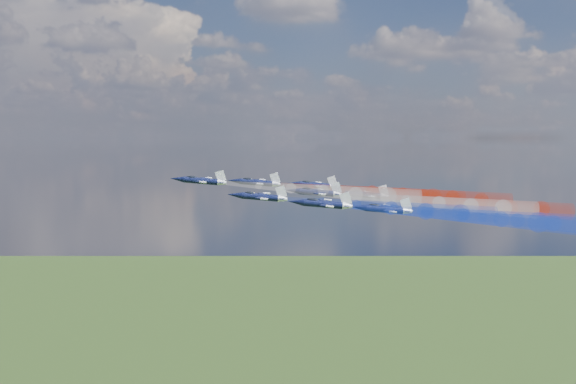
{
  "coord_description": "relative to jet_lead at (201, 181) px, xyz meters",
  "views": [
    {
      "loc": [
        -46.55,
        -120.34,
        166.3
      ],
      "look_at": [
        -22.55,
        24.26,
        155.12
      ],
      "focal_mm": 44.19,
      "sensor_mm": 36.0,
      "label": 1
    }
  ],
  "objects": [
    {
      "name": "trail_outer_right",
      "position": [
        52.08,
        8.78,
        -4.16
      ],
      "size": [
        40.82,
        11.41,
        7.41
      ],
      "primitive_type": null,
      "rotation": [
        0.08,
        -0.04,
        1.39
      ],
      "color": "red"
    },
    {
      "name": "trail_rear_right",
      "position": [
        61.38,
        -1.51,
        -5.72
      ],
      "size": [
        40.82,
        11.41,
        7.41
      ],
      "primitive_type": null,
      "rotation": [
        0.08,
        -0.04,
        1.39
      ],
      "color": "red"
    },
    {
      "name": "jet_inner_right",
      "position": [
        12.48,
        6.65,
        -0.9
      ],
      "size": [
        13.78,
        11.76,
        4.51
      ],
      "primitive_type": null,
      "rotation": [
        0.08,
        -0.04,
        1.39
      ],
      "color": "black"
    },
    {
      "name": "jet_outer_right",
      "position": [
        26.97,
        13.36,
        -2.09
      ],
      "size": [
        13.78,
        11.76,
        4.51
      ],
      "primitive_type": null,
      "rotation": [
        0.08,
        -0.04,
        1.39
      ],
      "color": "black"
    },
    {
      "name": "trail_rear_left",
      "position": [
        59.32,
        -22.73,
        -6.81
      ],
      "size": [
        40.82,
        11.41,
        7.41
      ],
      "primitive_type": null,
      "rotation": [
        0.08,
        -0.04,
        1.39
      ],
      "color": "blue"
    },
    {
      "name": "trail_inner_right",
      "position": [
        37.58,
        2.06,
        -2.97
      ],
      "size": [
        40.82,
        11.41,
        7.41
      ],
      "primitive_type": null,
      "rotation": [
        0.08,
        -0.04,
        1.39
      ],
      "color": "red"
    },
    {
      "name": "jet_lead",
      "position": [
        0.0,
        0.0,
        0.0
      ],
      "size": [
        13.78,
        11.76,
        4.51
      ],
      "primitive_type": null,
      "rotation": [
        0.08,
        -0.04,
        1.39
      ],
      "color": "black"
    },
    {
      "name": "jet_center_third",
      "position": [
        23.76,
        -4.22,
        -2.43
      ],
      "size": [
        13.78,
        11.76,
        4.51
      ],
      "primitive_type": null,
      "rotation": [
        0.08,
        -0.04,
        1.39
      ],
      "color": "black"
    },
    {
      "name": "jet_rear_left",
      "position": [
        34.21,
        -18.14,
        -4.74
      ],
      "size": [
        13.78,
        11.76,
        4.51
      ],
      "primitive_type": null,
      "rotation": [
        0.08,
        -0.04,
        1.39
      ],
      "color": "black"
    },
    {
      "name": "jet_inner_left",
      "position": [
        10.92,
        -12.07,
        -2.54
      ],
      "size": [
        13.78,
        11.76,
        4.51
      ],
      "primitive_type": null,
      "rotation": [
        0.08,
        -0.04,
        1.39
      ],
      "color": "black"
    },
    {
      "name": "trail_lead",
      "position": [
        25.11,
        -4.59,
        -2.07
      ],
      "size": [
        40.82,
        11.41,
        7.41
      ],
      "primitive_type": null,
      "rotation": [
        0.08,
        -0.04,
        1.39
      ],
      "color": "white"
    },
    {
      "name": "trail_inner_left",
      "position": [
        36.02,
        -16.66,
        -4.6
      ],
      "size": [
        40.82,
        11.41,
        7.41
      ],
      "primitive_type": null,
      "rotation": [
        0.08,
        -0.04,
        1.39
      ],
      "color": "blue"
    },
    {
      "name": "trail_center_third",
      "position": [
        48.87,
        -8.81,
        -4.5
      ],
      "size": [
        40.82,
        11.41,
        7.41
      ],
      "primitive_type": null,
      "rotation": [
        0.08,
        -0.04,
        1.39
      ],
      "color": "white"
    },
    {
      "name": "jet_outer_left",
      "position": [
        21.03,
        -23.31,
        -3.05
      ],
      "size": [
        13.78,
        11.76,
        4.51
      ],
      "primitive_type": null,
      "rotation": [
        0.08,
        -0.04,
        1.39
      ],
      "color": "black"
    },
    {
      "name": "jet_rear_right",
      "position": [
        36.27,
        3.07,
        -3.65
      ],
      "size": [
        13.78,
        11.76,
        4.51
      ],
      "primitive_type": null,
      "rotation": [
        0.08,
        -0.04,
        1.39
      ],
      "color": "black"
    },
    {
      "name": "trail_outer_left",
      "position": [
        46.14,
        -27.9,
        -5.11
      ],
      "size": [
        40.82,
        11.41,
        7.41
      ],
      "primitive_type": null,
      "rotation": [
        0.08,
        -0.04,
        1.39
      ],
      "color": "blue"
    }
  ]
}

